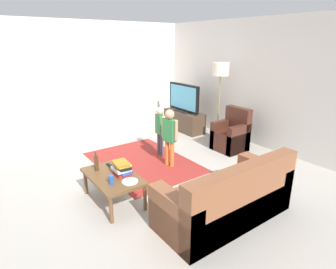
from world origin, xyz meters
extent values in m
plane|color=#B2ADA3|center=(0.00, 0.00, 0.00)|extent=(7.80, 7.80, 0.00)
cube|color=silver|center=(0.00, 3.00, 1.35)|extent=(6.00, 0.12, 2.70)
cube|color=silver|center=(-3.00, 0.00, 1.35)|extent=(0.12, 6.00, 2.70)
cube|color=#9E2D28|center=(-0.50, 0.36, 0.00)|extent=(2.20, 1.60, 0.01)
cube|color=#4C3828|center=(-1.65, 2.30, 0.25)|extent=(1.20, 0.44, 0.50)
cube|color=black|center=(-1.65, 2.25, 0.10)|extent=(1.10, 0.32, 0.03)
cube|color=black|center=(-1.65, 2.28, 0.52)|extent=(0.44, 0.28, 0.03)
cube|color=black|center=(-1.65, 2.28, 0.87)|extent=(1.10, 0.07, 0.68)
cube|color=#59B2D8|center=(-1.65, 2.24, 0.87)|extent=(1.00, 0.01, 0.58)
cube|color=brown|center=(1.65, 0.30, 0.21)|extent=(0.80, 1.80, 0.42)
cube|color=brown|center=(1.95, 0.30, 0.43)|extent=(0.20, 1.80, 0.86)
cube|color=brown|center=(1.65, -0.50, 0.30)|extent=(0.80, 0.20, 0.60)
cube|color=brown|center=(1.65, 1.10, 0.30)|extent=(0.80, 0.20, 0.60)
cube|color=#B22823|center=(1.80, 0.85, 0.56)|extent=(0.10, 0.32, 0.32)
cube|color=#472319|center=(0.03, 2.20, 0.21)|extent=(0.60, 0.60, 0.42)
cube|color=#472319|center=(0.03, 2.42, 0.45)|extent=(0.60, 0.16, 0.90)
cube|color=#472319|center=(-0.21, 2.20, 0.30)|extent=(0.12, 0.60, 0.60)
cube|color=#472319|center=(0.27, 2.20, 0.30)|extent=(0.12, 0.60, 0.60)
cylinder|color=#262626|center=(-0.59, 2.45, 0.01)|extent=(0.28, 0.28, 0.02)
cylinder|color=#99844C|center=(-0.59, 2.45, 0.76)|extent=(0.03, 0.03, 1.50)
cylinder|color=silver|center=(-0.59, 2.45, 1.64)|extent=(0.36, 0.36, 0.28)
cylinder|color=#4C4C59|center=(-0.68, 0.86, 0.23)|extent=(0.08, 0.08, 0.45)
cylinder|color=#4C4C59|center=(-0.57, 0.85, 0.23)|extent=(0.08, 0.08, 0.45)
cube|color=#338C4C|center=(-0.63, 0.86, 0.64)|extent=(0.22, 0.14, 0.39)
sphere|color=beige|center=(-0.63, 0.86, 0.92)|extent=(0.16, 0.16, 0.16)
cylinder|color=beige|center=(-0.76, 0.87, 0.66)|extent=(0.06, 0.06, 0.35)
cylinder|color=beige|center=(-0.49, 0.85, 0.66)|extent=(0.06, 0.06, 0.35)
cylinder|color=orange|center=(-0.13, 0.68, 0.24)|extent=(0.08, 0.08, 0.48)
cylinder|color=orange|center=(-0.02, 0.71, 0.24)|extent=(0.08, 0.08, 0.48)
cube|color=#338C4C|center=(-0.08, 0.69, 0.69)|extent=(0.26, 0.18, 0.42)
sphere|color=tan|center=(-0.08, 0.69, 0.99)|extent=(0.17, 0.17, 0.17)
cylinder|color=tan|center=(-0.22, 0.65, 0.71)|extent=(0.06, 0.06, 0.37)
cylinder|color=tan|center=(0.07, 0.73, 0.71)|extent=(0.06, 0.06, 0.37)
cube|color=brown|center=(0.46, -0.69, 0.40)|extent=(1.00, 0.60, 0.04)
cylinder|color=brown|center=(0.01, -0.94, 0.19)|extent=(0.05, 0.05, 0.38)
cylinder|color=brown|center=(0.91, -0.94, 0.19)|extent=(0.05, 0.05, 0.38)
cylinder|color=brown|center=(0.01, -0.44, 0.19)|extent=(0.05, 0.05, 0.38)
cylinder|color=brown|center=(0.91, -0.44, 0.19)|extent=(0.05, 0.05, 0.38)
cube|color=red|center=(0.52, -0.57, 0.44)|extent=(0.24, 0.21, 0.04)
cube|color=#334CA5|center=(0.51, -0.56, 0.47)|extent=(0.30, 0.22, 0.03)
cube|color=white|center=(0.51, -0.58, 0.51)|extent=(0.25, 0.22, 0.04)
cube|color=black|center=(0.52, -0.56, 0.54)|extent=(0.28, 0.19, 0.03)
cube|color=yellow|center=(0.50, -0.56, 0.58)|extent=(0.29, 0.21, 0.03)
cube|color=orange|center=(0.52, -0.59, 0.60)|extent=(0.28, 0.22, 0.03)
cylinder|color=#4C3319|center=(0.18, -0.81, 0.53)|extent=(0.06, 0.06, 0.23)
cylinder|color=#4C3319|center=(0.18, -0.81, 0.68)|extent=(0.02, 0.02, 0.06)
cube|color=black|center=(0.16, -0.59, 0.43)|extent=(0.17, 0.07, 0.02)
cylinder|color=#2659B2|center=(0.68, -0.81, 0.48)|extent=(0.07, 0.07, 0.12)
cylinder|color=white|center=(0.78, -0.59, 0.43)|extent=(0.22, 0.22, 0.02)
cube|color=silver|center=(0.80, -0.59, 0.44)|extent=(0.15, 0.02, 0.01)
camera|label=1|loc=(3.80, -2.14, 2.22)|focal=29.90mm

